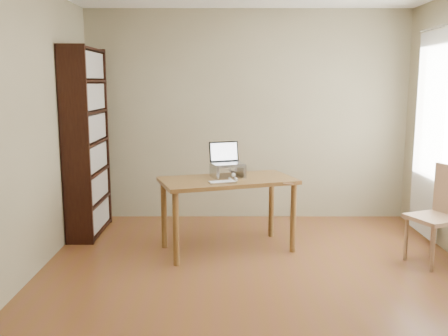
{
  "coord_description": "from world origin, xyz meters",
  "views": [
    {
      "loc": [
        -0.29,
        -4.01,
        1.72
      ],
      "look_at": [
        -0.29,
        0.94,
        0.86
      ],
      "focal_mm": 40.0,
      "sensor_mm": 36.0,
      "label": 1
    }
  ],
  "objects_px": {
    "laptop": "(228,158)",
    "bookshelf": "(87,142)",
    "chair": "(443,212)",
    "keyboard": "(222,182)",
    "desk": "(228,189)",
    "cat": "(231,171)"
  },
  "relations": [
    {
      "from": "bookshelf",
      "to": "chair",
      "type": "xyz_separation_m",
      "value": [
        3.61,
        -1.0,
        -0.54
      ]
    },
    {
      "from": "bookshelf",
      "to": "chair",
      "type": "bearing_deg",
      "value": -15.48
    },
    {
      "from": "cat",
      "to": "chair",
      "type": "height_order",
      "value": "chair"
    },
    {
      "from": "bookshelf",
      "to": "desk",
      "type": "bearing_deg",
      "value": -20.6
    },
    {
      "from": "keyboard",
      "to": "cat",
      "type": "relative_size",
      "value": 0.62
    },
    {
      "from": "desk",
      "to": "keyboard",
      "type": "bearing_deg",
      "value": -122.47
    },
    {
      "from": "desk",
      "to": "keyboard",
      "type": "relative_size",
      "value": 5.16
    },
    {
      "from": "keyboard",
      "to": "cat",
      "type": "distance_m",
      "value": 0.35
    },
    {
      "from": "chair",
      "to": "bookshelf",
      "type": "bearing_deg",
      "value": 141.39
    },
    {
      "from": "laptop",
      "to": "chair",
      "type": "height_order",
      "value": "laptop"
    },
    {
      "from": "laptop",
      "to": "bookshelf",
      "type": "bearing_deg",
      "value": 145.41
    },
    {
      "from": "desk",
      "to": "laptop",
      "type": "bearing_deg",
      "value": 71.58
    },
    {
      "from": "chair",
      "to": "laptop",
      "type": "bearing_deg",
      "value": 141.93
    },
    {
      "from": "bookshelf",
      "to": "laptop",
      "type": "height_order",
      "value": "bookshelf"
    },
    {
      "from": "desk",
      "to": "chair",
      "type": "relative_size",
      "value": 1.57
    },
    {
      "from": "laptop",
      "to": "keyboard",
      "type": "bearing_deg",
      "value": -117.22
    },
    {
      "from": "bookshelf",
      "to": "keyboard",
      "type": "relative_size",
      "value": 7.32
    },
    {
      "from": "desk",
      "to": "cat",
      "type": "height_order",
      "value": "cat"
    },
    {
      "from": "desk",
      "to": "chair",
      "type": "height_order",
      "value": "chair"
    },
    {
      "from": "keyboard",
      "to": "chair",
      "type": "distance_m",
      "value": 2.1
    },
    {
      "from": "laptop",
      "to": "keyboard",
      "type": "relative_size",
      "value": 1.29
    },
    {
      "from": "laptop",
      "to": "cat",
      "type": "relative_size",
      "value": 0.79
    }
  ]
}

